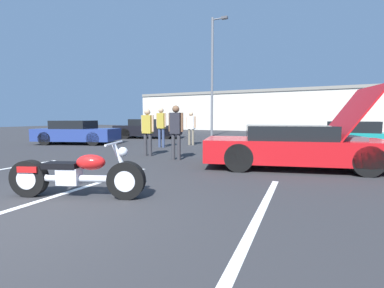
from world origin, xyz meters
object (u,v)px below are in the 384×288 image
object	(u,v)px
show_car_hood_open	(295,146)
spectator_midground	(176,128)
spectator_by_show_car	(148,128)
spectator_far_lot	(161,124)
parked_car_left_row	(77,133)
parked_car_mid_row	(148,129)
spectator_near_motorcycle	(191,126)
parked_car_right_row	(356,137)
light_pole	(213,73)
motorcycle	(77,175)

from	to	relation	value
show_car_hood_open	spectator_midground	size ratio (longest dim) A/B	2.84
spectator_by_show_car	spectator_far_lot	bearing A→B (deg)	110.48
parked_car_left_row	spectator_far_lot	bearing A→B (deg)	-14.39
parked_car_mid_row	spectator_near_motorcycle	xyz separation A→B (m)	(4.59, -3.06, 0.36)
parked_car_left_row	spectator_near_motorcycle	bearing A→B (deg)	-0.54
spectator_far_lot	spectator_near_motorcycle	bearing A→B (deg)	61.31
parked_car_mid_row	spectator_near_motorcycle	distance (m)	5.52
spectator_midground	spectator_by_show_car	bearing A→B (deg)	163.94
parked_car_left_row	spectator_midground	size ratio (longest dim) A/B	2.53
show_car_hood_open	spectator_near_motorcycle	xyz separation A→B (m)	(-5.00, 4.37, 0.39)
show_car_hood_open	parked_car_mid_row	distance (m)	12.13
show_car_hood_open	parked_car_left_row	size ratio (longest dim) A/B	1.12
show_car_hood_open	parked_car_right_row	bearing A→B (deg)	54.40
light_pole	spectator_near_motorcycle	world-z (taller)	light_pole
parked_car_left_row	motorcycle	bearing A→B (deg)	-60.73
parked_car_mid_row	parked_car_right_row	size ratio (longest dim) A/B	1.09
light_pole	parked_car_left_row	size ratio (longest dim) A/B	1.95
show_car_hood_open	parked_car_mid_row	world-z (taller)	show_car_hood_open
light_pole	motorcycle	bearing A→B (deg)	-79.07
parked_car_right_row	parked_car_left_row	xyz separation A→B (m)	(-12.93, -2.82, 0.01)
show_car_hood_open	spectator_near_motorcycle	size ratio (longest dim) A/B	3.00
motorcycle	spectator_by_show_car	xyz separation A→B (m)	(-1.64, 4.59, 0.61)
motorcycle	spectator_midground	xyz separation A→B (m)	(-0.31, 4.21, 0.66)
show_car_hood_open	spectator_by_show_car	xyz separation A→B (m)	(-4.88, 0.32, 0.40)
show_car_hood_open	parked_car_left_row	xyz separation A→B (m)	(-10.74, 2.48, 0.00)
parked_car_right_row	parked_car_mid_row	bearing A→B (deg)	175.82
motorcycle	spectator_by_show_car	world-z (taller)	spectator_by_show_car
parked_car_right_row	spectator_by_show_car	bearing A→B (deg)	-138.80
spectator_near_motorcycle	spectator_midground	distance (m)	4.66
motorcycle	parked_car_right_row	bearing A→B (deg)	41.24
motorcycle	parked_car_mid_row	bearing A→B (deg)	99.27
motorcycle	spectator_by_show_car	bearing A→B (deg)	90.47
parked_car_mid_row	spectator_midground	bearing A→B (deg)	-68.91
motorcycle	spectator_far_lot	world-z (taller)	spectator_far_lot
parked_car_right_row	spectator_midground	xyz separation A→B (m)	(-5.74, -5.37, 0.47)
parked_car_right_row	spectator_midground	bearing A→B (deg)	-130.88
spectator_near_motorcycle	parked_car_left_row	bearing A→B (deg)	-161.83
parked_car_mid_row	spectator_midground	xyz separation A→B (m)	(6.04, -7.49, 0.42)
spectator_near_motorcycle	motorcycle	bearing A→B (deg)	-78.47
parked_car_left_row	spectator_by_show_car	distance (m)	6.25
spectator_midground	parked_car_left_row	bearing A→B (deg)	160.49
parked_car_mid_row	spectator_by_show_car	bearing A→B (deg)	-74.28
parked_car_left_row	light_pole	bearing A→B (deg)	43.05
spectator_near_motorcycle	light_pole	bearing A→B (deg)	100.13
parked_car_mid_row	parked_car_left_row	xyz separation A→B (m)	(-1.15, -4.94, -0.03)
motorcycle	light_pole	bearing A→B (deg)	81.71
parked_car_mid_row	spectator_by_show_car	distance (m)	8.53
spectator_by_show_car	spectator_midground	distance (m)	1.39
parked_car_right_row	spectator_near_motorcycle	world-z (taller)	spectator_near_motorcycle
light_pole	parked_car_mid_row	world-z (taller)	light_pole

